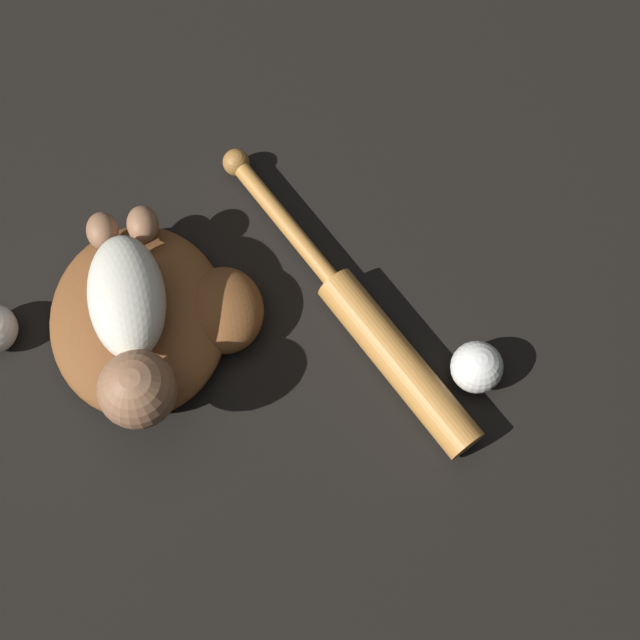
# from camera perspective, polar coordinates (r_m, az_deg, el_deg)

# --- Properties ---
(ground_plane) EXTENTS (6.00, 6.00, 0.00)m
(ground_plane) POSITION_cam_1_polar(r_m,az_deg,el_deg) (1.39, -12.23, -1.00)
(ground_plane) COLOR black
(baseball_glove) EXTENTS (0.37, 0.37, 0.08)m
(baseball_glove) POSITION_cam_1_polar(r_m,az_deg,el_deg) (1.35, -10.56, 0.03)
(baseball_glove) COLOR brown
(baseball_glove) RESTS_ON ground
(baby_figure) EXTENTS (0.34, 0.19, 0.11)m
(baby_figure) POSITION_cam_1_polar(r_m,az_deg,el_deg) (1.25, -12.01, -0.33)
(baby_figure) COLOR silver
(baby_figure) RESTS_ON baseball_glove
(baseball_bat) EXTENTS (0.60, 0.15, 0.06)m
(baseball_bat) POSITION_cam_1_polar(r_m,az_deg,el_deg) (1.33, 3.39, -0.63)
(baseball_bat) COLOR #C6843D
(baseball_bat) RESTS_ON ground
(baseball) EXTENTS (0.08, 0.08, 0.08)m
(baseball) POSITION_cam_1_polar(r_m,az_deg,el_deg) (1.32, 10.00, -2.98)
(baseball) COLOR white
(baseball) RESTS_ON ground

